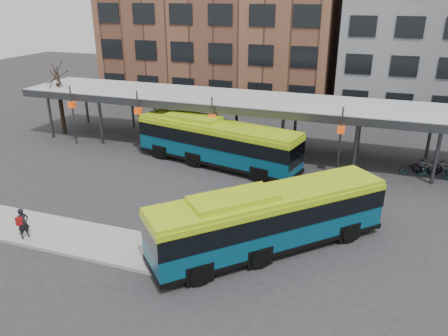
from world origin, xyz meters
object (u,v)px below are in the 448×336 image
pedestrian (23,223)px  bus_rear (216,141)px  tree (61,106)px  bus_front (269,218)px

pedestrian → bus_rear: bearing=0.6°
tree → pedestrian: tree is taller
bus_front → bus_rear: (-6.27, 9.78, 0.08)m
bus_front → pedestrian: 12.14m
tree → bus_rear: bearing=-10.5°
tree → bus_rear: 15.80m
bus_rear → pedestrian: size_ratio=7.97×
bus_front → bus_rear: size_ratio=0.80×
tree → bus_front: bearing=-30.2°
tree → pedestrian: (10.12, -15.93, -1.45)m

